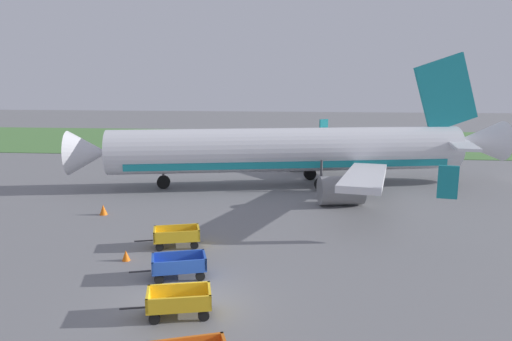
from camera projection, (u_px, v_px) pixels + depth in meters
name	position (u px, v px, depth m)	size (l,w,h in m)	color
ground_plane	(186.00, 300.00, 20.47)	(220.00, 220.00, 0.00)	slate
grass_strip	(269.00, 141.00, 70.41)	(220.00, 28.00, 0.06)	#518442
airplane	(299.00, 151.00, 41.33)	(37.48, 30.28, 11.34)	silver
baggage_cart_second_in_row	(179.00, 301.00, 19.06)	(3.62, 1.95, 1.07)	gold
baggage_cart_third_in_row	(179.00, 265.00, 22.68)	(3.61, 2.05, 1.07)	#234CB2
baggage_cart_fourth_in_row	(176.00, 236.00, 26.81)	(3.62, 2.02, 1.07)	gold
traffic_cone_near_plane	(126.00, 255.00, 24.83)	(0.42, 0.42, 0.55)	orange
traffic_cone_mid_apron	(103.00, 210.00, 33.02)	(0.53, 0.53, 0.70)	orange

